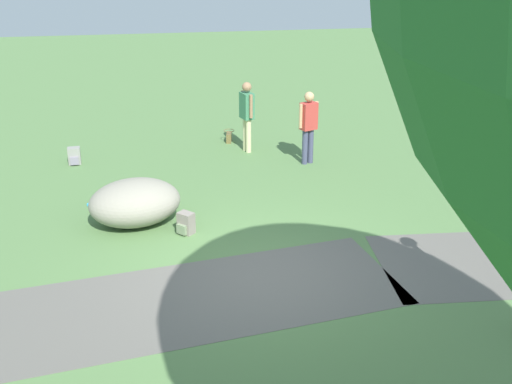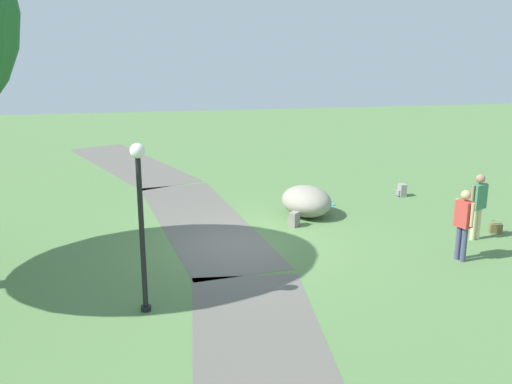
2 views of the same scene
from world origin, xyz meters
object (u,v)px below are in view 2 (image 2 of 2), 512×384
object	(u,v)px
handbag_on_grass	(496,228)
spare_backpack_on_lawn	(402,190)
lamp_post	(141,210)
man_near_boulder	(463,220)
woman_with_handbag	(478,202)
backpack_by_boulder	(294,219)
frisbee_on_grass	(332,204)
lawn_boulder	(306,201)

from	to	relation	value
handbag_on_grass	spare_backpack_on_lawn	xyz separation A→B (m)	(3.72, 1.09, 0.05)
lamp_post	man_near_boulder	size ratio (longest dim) A/B	1.94
man_near_boulder	spare_backpack_on_lawn	world-z (taller)	man_near_boulder
woman_with_handbag	backpack_by_boulder	world-z (taller)	woman_with_handbag
man_near_boulder	woman_with_handbag	bearing A→B (deg)	-39.88
man_near_boulder	frisbee_on_grass	world-z (taller)	man_near_boulder
lamp_post	man_near_boulder	distance (m)	7.43
spare_backpack_on_lawn	frisbee_on_grass	size ratio (longest dim) A/B	1.78
lamp_post	woman_with_handbag	bearing A→B (deg)	-71.97
man_near_boulder	spare_backpack_on_lawn	bearing A→B (deg)	-8.10
lamp_post	handbag_on_grass	size ratio (longest dim) A/B	9.74
lamp_post	lawn_boulder	world-z (taller)	lamp_post
lamp_post	backpack_by_boulder	bearing A→B (deg)	-41.49
spare_backpack_on_lawn	woman_with_handbag	bearing A→B (deg)	-175.84
frisbee_on_grass	handbag_on_grass	bearing A→B (deg)	-131.58
woman_with_handbag	spare_backpack_on_lawn	world-z (taller)	woman_with_handbag
handbag_on_grass	frisbee_on_grass	xyz separation A→B (m)	(3.16, 3.56, -0.13)
lawn_boulder	backpack_by_boulder	distance (m)	1.09
spare_backpack_on_lawn	man_near_boulder	bearing A→B (deg)	171.90
lamp_post	lawn_boulder	size ratio (longest dim) A/B	1.66
handbag_on_grass	frisbee_on_grass	bearing A→B (deg)	48.42
frisbee_on_grass	backpack_by_boulder	bearing A→B (deg)	138.29
lawn_boulder	spare_backpack_on_lawn	world-z (taller)	lawn_boulder
handbag_on_grass	woman_with_handbag	bearing A→B (deg)	113.88
backpack_by_boulder	spare_backpack_on_lawn	distance (m)	4.68
woman_with_handbag	man_near_boulder	world-z (taller)	woman_with_handbag
man_near_boulder	frisbee_on_grass	xyz separation A→B (m)	(4.77, 1.71, -0.97)
man_near_boulder	backpack_by_boulder	size ratio (longest dim) A/B	4.24
man_near_boulder	frisbee_on_grass	bearing A→B (deg)	19.76
lamp_post	handbag_on_grass	world-z (taller)	lamp_post
lamp_post	man_near_boulder	xyz separation A→B (m)	(1.43, -7.21, -1.06)
handbag_on_grass	backpack_by_boulder	size ratio (longest dim) A/B	0.84
lawn_boulder	man_near_boulder	size ratio (longest dim) A/B	1.17
lamp_post	lawn_boulder	xyz separation A→B (m)	(5.33, -4.49, -1.62)
lawn_boulder	handbag_on_grass	xyz separation A→B (m)	(-2.29, -4.57, -0.28)
handbag_on_grass	frisbee_on_grass	size ratio (longest dim) A/B	1.50
man_near_boulder	backpack_by_boulder	bearing A→B (deg)	47.64
lawn_boulder	woman_with_handbag	bearing A→B (deg)	-124.88
lamp_post	spare_backpack_on_lawn	size ratio (longest dim) A/B	8.20
woman_with_handbag	handbag_on_grass	distance (m)	1.22
woman_with_handbag	backpack_by_boulder	size ratio (longest dim) A/B	4.28
lamp_post	handbag_on_grass	distance (m)	9.74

